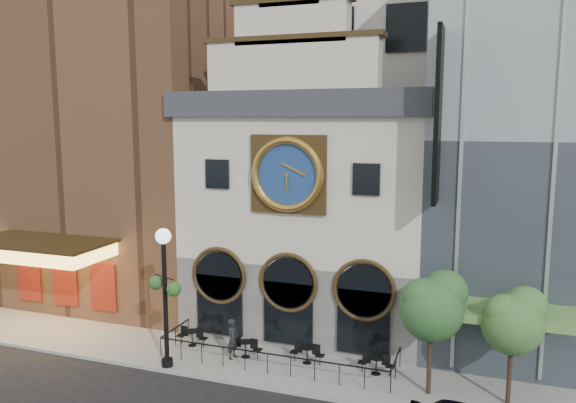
% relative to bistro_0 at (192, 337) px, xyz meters
% --- Properties ---
extents(ground, '(120.00, 120.00, 0.00)m').
position_rel_bistro_0_xyz_m(ground, '(4.55, -2.78, -0.61)').
color(ground, black).
rests_on(ground, ground).
extents(sidewalk, '(44.00, 5.00, 0.15)m').
position_rel_bistro_0_xyz_m(sidewalk, '(4.55, -0.28, -0.54)').
color(sidewalk, gray).
rests_on(sidewalk, ground).
extents(clock_building, '(12.60, 8.78, 18.65)m').
position_rel_bistro_0_xyz_m(clock_building, '(4.55, 5.05, 6.07)').
color(clock_building, '#605E5B').
rests_on(clock_building, ground).
extents(theater_building, '(14.00, 15.60, 25.00)m').
position_rel_bistro_0_xyz_m(theater_building, '(-8.45, 7.18, 11.99)').
color(theater_building, brown).
rests_on(theater_building, ground).
extents(cafe_railing, '(10.60, 2.60, 0.90)m').
position_rel_bistro_0_xyz_m(cafe_railing, '(4.55, -0.28, -0.01)').
color(cafe_railing, black).
rests_on(cafe_railing, sidewalk).
extents(bistro_0, '(1.58, 0.68, 0.90)m').
position_rel_bistro_0_xyz_m(bistro_0, '(0.00, 0.00, 0.00)').
color(bistro_0, black).
rests_on(bistro_0, sidewalk).
extents(bistro_1, '(1.58, 0.68, 0.90)m').
position_rel_bistro_0_xyz_m(bistro_1, '(2.97, -0.34, 0.00)').
color(bistro_1, black).
rests_on(bistro_1, sidewalk).
extents(bistro_2, '(1.58, 0.68, 0.90)m').
position_rel_bistro_0_xyz_m(bistro_2, '(5.85, -0.02, 0.00)').
color(bistro_2, black).
rests_on(bistro_2, sidewalk).
extents(bistro_3, '(1.58, 0.68, 0.90)m').
position_rel_bistro_0_xyz_m(bistro_3, '(8.98, -0.08, 0.00)').
color(bistro_3, black).
rests_on(bistro_3, sidewalk).
extents(pedestrian, '(0.55, 0.74, 1.87)m').
position_rel_bistro_0_xyz_m(pedestrian, '(2.48, -0.65, 0.47)').
color(pedestrian, black).
rests_on(pedestrian, sidewalk).
extents(lamppost, '(1.88, 1.19, 6.25)m').
position_rel_bistro_0_xyz_m(lamppost, '(0.07, -2.38, 3.40)').
color(lamppost, black).
rests_on(lamppost, sidewalk).
extents(tree_left, '(2.62, 2.52, 5.05)m').
position_rel_bistro_0_xyz_m(tree_left, '(11.32, -1.04, 3.24)').
color(tree_left, '#382619').
rests_on(tree_left, sidewalk).
extents(tree_right, '(2.42, 2.33, 4.65)m').
position_rel_bistro_0_xyz_m(tree_right, '(14.30, -0.90, 2.95)').
color(tree_right, '#382619').
rests_on(tree_right, sidewalk).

